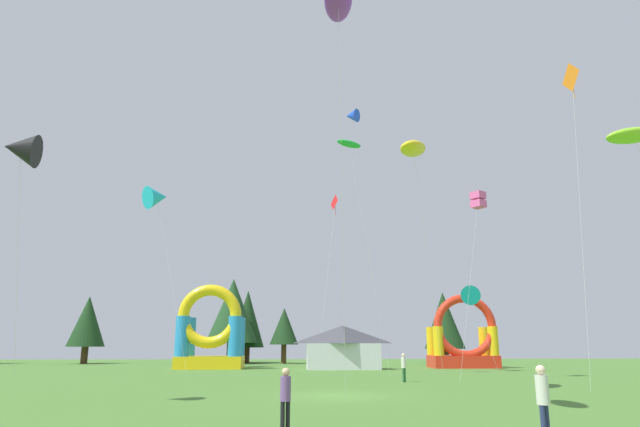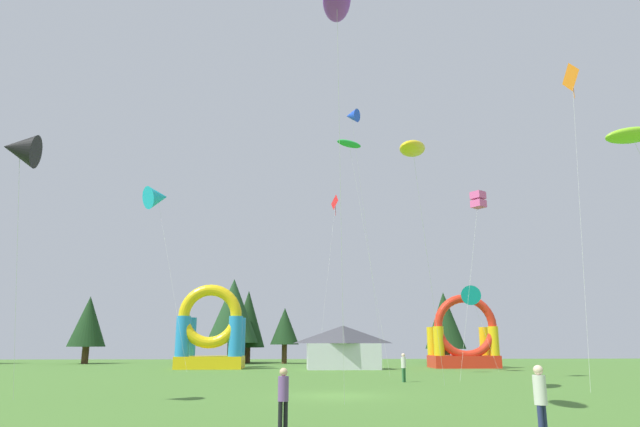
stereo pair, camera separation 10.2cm
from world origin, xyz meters
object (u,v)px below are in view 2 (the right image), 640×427
Objects in this scene: person_left_edge at (540,396)px; person_near_camera at (404,365)px; kite_orange_diamond at (574,79)px; festival_tent at (343,347)px; kite_green_parafoil at (349,144)px; inflatable_yellow_castle at (211,338)px; kite_lime_parafoil at (632,135)px; kite_yellow_parafoil at (413,149)px; kite_cyan_delta at (158,197)px; kite_red_diamond at (336,204)px; kite_pink_box at (478,200)px; kite_black_delta at (20,149)px; kite_purple_parafoil at (337,1)px; kite_blue_delta at (352,116)px; person_far_side at (283,394)px; inflatable_blue_arch at (464,343)px; kite_teal_delta at (471,295)px.

person_left_edge is 1.05× the size of person_near_camera.
kite_orange_diamond is 2.84× the size of festival_tent.
kite_orange_diamond reaches higher than kite_green_parafoil.
kite_orange_diamond reaches higher than inflatable_yellow_castle.
kite_lime_parafoil is at bearing -65.90° from kite_green_parafoil.
kite_yellow_parafoil is at bearing -82.30° from kite_green_parafoil.
kite_cyan_delta is 1.59× the size of kite_lime_parafoil.
person_near_camera is at bearing -69.39° from kite_green_parafoil.
kite_red_diamond reaches higher than kite_pink_box.
kite_red_diamond reaches higher than festival_tent.
kite_yellow_parafoil is 0.71× the size of kite_orange_diamond.
kite_black_delta is at bearing -86.21° from kite_cyan_delta.
kite_orange_diamond is 10.32× the size of person_left_edge.
kite_blue_delta reaches higher than kite_purple_parafoil.
kite_red_diamond is 28.91m from kite_yellow_parafoil.
kite_black_delta is 31.02m from kite_blue_delta.
kite_green_parafoil is at bearing -35.08° from kite_cyan_delta.
kite_orange_diamond reaches higher than festival_tent.
kite_green_parafoil is 31.82m from person_far_side.
kite_black_delta is at bearing -131.61° from inflatable_blue_arch.
kite_black_delta is 35.43m from festival_tent.
kite_black_delta is 16.06m from person_far_side.
kite_green_parafoil reaches higher than festival_tent.
inflatable_yellow_castle is at bearing 122.90° from kite_lime_parafoil.
person_left_edge reaches higher than person_far_side.
kite_teal_delta is 27.58m from kite_lime_parafoil.
person_left_edge is (-7.99, -6.94, -9.75)m from kite_lime_parafoil.
kite_green_parafoil reaches higher than kite_red_diamond.
kite_purple_parafoil is at bearing -67.54° from kite_cyan_delta.
kite_red_diamond is at bearing 104.69° from kite_lime_parafoil.
kite_green_parafoil is at bearing -152.48° from kite_teal_delta.
kite_purple_parafoil reaches higher than person_left_edge.
kite_teal_delta is 4.01× the size of person_left_edge.
kite_purple_parafoil reaches higher than kite_teal_delta.
person_near_camera is at bearing 153.35° from kite_orange_diamond.
inflatable_yellow_castle is (-12.20, 12.29, -15.30)m from kite_green_parafoil.
person_near_camera is (20.77, -19.51, -15.80)m from kite_cyan_delta.
kite_yellow_parafoil is 7.34× the size of person_left_edge.
kite_pink_box is at bearing -38.07° from inflatable_yellow_castle.
kite_pink_box is at bearing -103.41° from kite_teal_delta.
kite_red_diamond is at bearing 171.43° from inflatable_blue_arch.
kite_blue_delta is at bearing 79.39° from kite_green_parafoil.
kite_purple_parafoil is 0.81× the size of kite_orange_diamond.
person_near_camera is at bearing -43.20° from kite_cyan_delta.
person_near_camera is (-6.38, -2.45, -11.46)m from kite_pink_box.
kite_green_parafoil reaches higher than inflatable_blue_arch.
person_left_edge is 42.81m from inflatable_yellow_castle.
kite_orange_diamond is at bearing 9.63° from person_far_side.
kite_green_parafoil reaches higher than kite_cyan_delta.
kite_yellow_parafoil reaches higher than person_left_edge.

